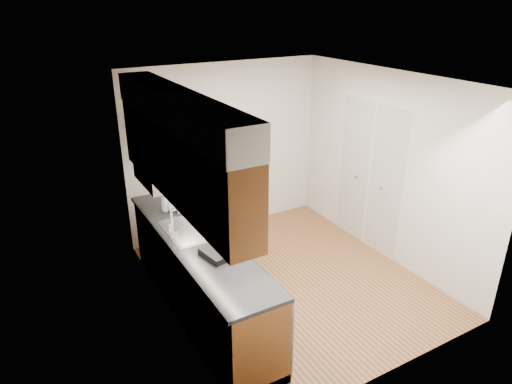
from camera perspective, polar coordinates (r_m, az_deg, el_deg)
floor at (r=5.89m, az=4.17°, el=-10.94°), size 3.50×3.50×0.00m
ceiling at (r=4.95m, az=5.02°, el=13.80°), size 3.50×3.50×0.00m
wall_left at (r=4.69m, az=-10.88°, el=-3.17°), size 0.02×3.50×2.50m
wall_right at (r=6.21m, az=16.14°, el=2.97°), size 0.02×3.50×2.50m
wall_back at (r=6.72m, az=-3.80°, el=5.36°), size 3.00×0.02×2.50m
counter at (r=5.15m, az=-7.05°, el=-10.08°), size 0.64×2.80×1.30m
upper_cabinets at (r=4.52m, az=-9.72°, el=5.47°), size 0.47×2.80×1.21m
closet_door at (r=6.48m, az=14.00°, el=1.90°), size 0.02×1.22×2.05m
floor_mat at (r=5.92m, az=-1.38°, el=-10.62°), size 0.66×0.94×0.02m
person at (r=5.45m, az=-1.47°, el=-2.38°), size 0.58×0.74×1.86m
soap_bottle_a at (r=5.53m, az=-11.31°, el=-1.14°), size 0.11×0.11×0.25m
soap_bottle_b at (r=5.46m, az=-9.30°, el=-1.77°), size 0.11×0.11×0.17m
soap_bottle_c at (r=5.53m, az=-10.44°, el=-1.47°), size 0.19×0.19×0.18m
soda_can at (r=5.53m, az=-9.17°, el=-1.72°), size 0.07×0.07×0.12m
dish_rack at (r=4.59m, az=-4.14°, el=-7.38°), size 0.44×0.39×0.06m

